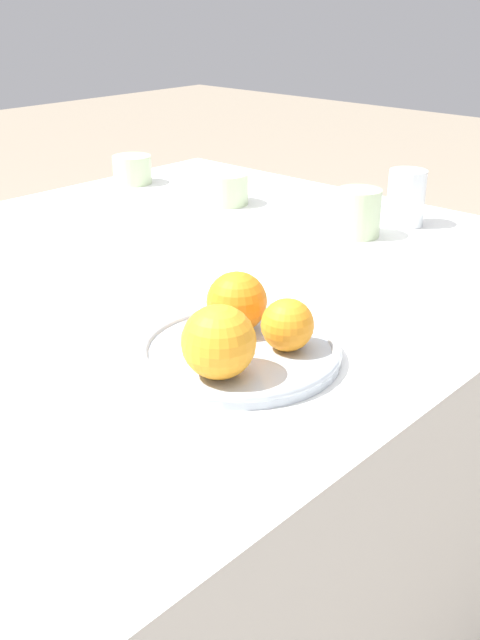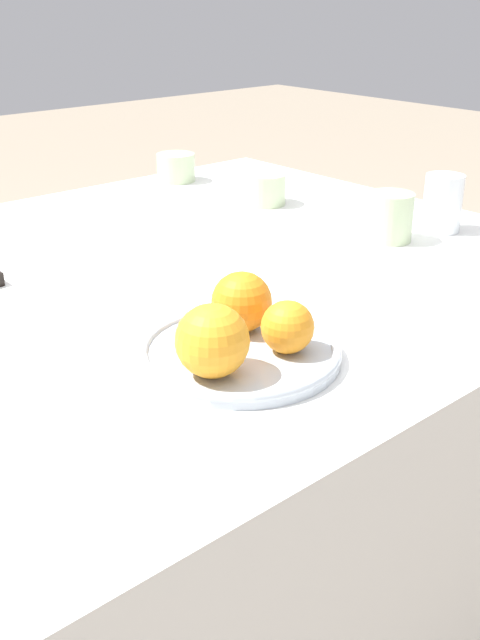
% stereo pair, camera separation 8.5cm
% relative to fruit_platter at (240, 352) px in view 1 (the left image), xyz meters
% --- Properties ---
extents(ground_plane, '(12.00, 12.00, 0.00)m').
position_rel_fruit_platter_xyz_m(ground_plane, '(0.14, 0.30, -0.74)').
color(ground_plane, gray).
extents(table, '(1.21, 1.05, 0.73)m').
position_rel_fruit_platter_xyz_m(table, '(0.14, 0.30, -0.37)').
color(table, white).
rests_on(table, ground_plane).
extents(fruit_platter, '(0.24, 0.24, 0.02)m').
position_rel_fruit_platter_xyz_m(fruit_platter, '(0.00, 0.00, 0.00)').
color(fruit_platter, '#B2BCC6').
rests_on(fruit_platter, table).
extents(orange_0, '(0.08, 0.08, 0.08)m').
position_rel_fruit_platter_xyz_m(orange_0, '(-0.06, -0.03, 0.04)').
color(orange_0, orange).
rests_on(orange_0, fruit_platter).
extents(orange_1, '(0.06, 0.06, 0.06)m').
position_rel_fruit_platter_xyz_m(orange_1, '(0.04, -0.04, 0.03)').
color(orange_1, orange).
rests_on(orange_1, fruit_platter).
extents(orange_2, '(0.07, 0.07, 0.07)m').
position_rel_fruit_platter_xyz_m(orange_2, '(0.04, 0.04, 0.04)').
color(orange_2, orange).
rests_on(orange_2, fruit_platter).
extents(water_glass, '(0.07, 0.07, 0.10)m').
position_rel_fruit_platter_xyz_m(water_glass, '(0.60, 0.14, 0.04)').
color(water_glass, silver).
rests_on(water_glass, table).
extents(cup_0, '(0.08, 0.08, 0.08)m').
position_rel_fruit_platter_xyz_m(cup_0, '(0.48, 0.17, 0.03)').
color(cup_0, '#B7CC9E').
rests_on(cup_0, table).
extents(cup_1, '(0.08, 0.08, 0.06)m').
position_rel_fruit_platter_xyz_m(cup_1, '(0.46, 0.74, 0.02)').
color(cup_1, '#B7CC9E').
rests_on(cup_1, table).
extents(cup_2, '(0.09, 0.09, 0.06)m').
position_rel_fruit_platter_xyz_m(cup_2, '(0.48, 0.48, 0.02)').
color(cup_2, '#B7CC9E').
rests_on(cup_2, table).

